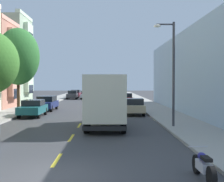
# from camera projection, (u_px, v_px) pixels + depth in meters

# --- Properties ---
(ground_plane) EXTENTS (160.00, 160.00, 0.00)m
(ground_plane) POSITION_uv_depth(u_px,v_px,m) (92.00, 106.00, 40.37)
(ground_plane) COLOR #38383A
(sidewalk_left) EXTENTS (3.20, 120.00, 0.14)m
(sidewalk_left) POSITION_uv_depth(u_px,v_px,m) (30.00, 107.00, 38.26)
(sidewalk_left) COLOR #99968E
(sidewalk_left) RESTS_ON ground_plane
(sidewalk_right) EXTENTS (3.20, 120.00, 0.14)m
(sidewalk_right) POSITION_uv_depth(u_px,v_px,m) (152.00, 107.00, 38.47)
(sidewalk_right) COLOR #99968E
(sidewalk_right) RESTS_ON ground_plane
(lane_centerline_dashes) EXTENTS (0.14, 47.20, 0.01)m
(lane_centerline_dashes) POSITION_uv_depth(u_px,v_px,m) (89.00, 110.00, 34.87)
(lane_centerline_dashes) COLOR yellow
(lane_centerline_dashes) RESTS_ON ground_plane
(street_tree_third) EXTENTS (3.95, 3.95, 7.83)m
(street_tree_third) POSITION_uv_depth(u_px,v_px,m) (18.00, 57.00, 30.70)
(street_tree_third) COLOR #47331E
(street_tree_third) RESTS_ON sidewalk_left
(street_lamp) EXTENTS (1.35, 0.28, 6.60)m
(street_lamp) POSITION_uv_depth(u_px,v_px,m) (171.00, 66.00, 20.94)
(street_lamp) COLOR #38383D
(street_lamp) RESTS_ON sidewalk_right
(delivery_box_truck) EXTENTS (2.51, 7.39, 3.34)m
(delivery_box_truck) POSITION_uv_depth(u_px,v_px,m) (106.00, 98.00, 21.12)
(delivery_box_truck) COLOR beige
(delivery_box_truck) RESTS_ON ground_plane
(parked_hatchback_forest) EXTENTS (1.81, 4.03, 1.50)m
(parked_hatchback_forest) POSITION_uv_depth(u_px,v_px,m) (121.00, 94.00, 60.98)
(parked_hatchback_forest) COLOR #194C28
(parked_hatchback_forest) RESTS_ON ground_plane
(parked_hatchback_red) EXTENTS (1.79, 4.02, 1.50)m
(parked_hatchback_red) POSITION_uv_depth(u_px,v_px,m) (126.00, 99.00, 44.24)
(parked_hatchback_red) COLOR #AD1E1E
(parked_hatchback_red) RESTS_ON ground_plane
(parked_hatchback_champagne) EXTENTS (1.80, 4.03, 1.50)m
(parked_hatchback_champagne) POSITION_uv_depth(u_px,v_px,m) (134.00, 107.00, 29.57)
(parked_hatchback_champagne) COLOR tan
(parked_hatchback_champagne) RESTS_ON ground_plane
(parked_sedan_teal) EXTENTS (1.83, 4.51, 1.43)m
(parked_sedan_teal) POSITION_uv_depth(u_px,v_px,m) (33.00, 108.00, 28.18)
(parked_sedan_teal) COLOR #195B60
(parked_sedan_teal) RESTS_ON ground_plane
(parked_wagon_burgundy) EXTENTS (1.95, 4.75, 1.50)m
(parked_wagon_burgundy) POSITION_uv_depth(u_px,v_px,m) (76.00, 93.00, 63.95)
(parked_wagon_burgundy) COLOR maroon
(parked_wagon_burgundy) RESTS_ON ground_plane
(parked_wagon_navy) EXTENTS (1.89, 4.73, 1.50)m
(parked_wagon_navy) POSITION_uv_depth(u_px,v_px,m) (47.00, 103.00, 34.42)
(parked_wagon_navy) COLOR navy
(parked_wagon_navy) RESTS_ON ground_plane
(parked_hatchback_charcoal) EXTENTS (1.75, 4.00, 1.50)m
(parked_hatchback_charcoal) POSITION_uv_depth(u_px,v_px,m) (72.00, 95.00, 58.34)
(parked_hatchback_charcoal) COLOR #333338
(parked_hatchback_charcoal) RESTS_ON ground_plane
(moving_silver_sedan) EXTENTS (1.80, 4.50, 1.43)m
(moving_silver_sedan) POSITION_uv_depth(u_px,v_px,m) (86.00, 95.00, 58.29)
(moving_silver_sedan) COLOR #B2B5BA
(moving_silver_sedan) RESTS_ON ground_plane
(parked_motorcycle) EXTENTS (0.62, 2.05, 0.90)m
(parked_motorcycle) POSITION_uv_depth(u_px,v_px,m) (203.00, 166.00, 9.82)
(parked_motorcycle) COLOR black
(parked_motorcycle) RESTS_ON ground_plane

